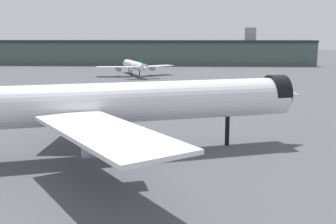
% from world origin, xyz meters
% --- Properties ---
extents(ground, '(900.00, 900.00, 0.00)m').
position_xyz_m(ground, '(0.00, 0.00, 0.00)').
color(ground, '#4C4F54').
extents(airliner_near_gate, '(58.08, 51.73, 16.94)m').
position_xyz_m(airliner_near_gate, '(2.64, 0.24, 7.47)').
color(airliner_near_gate, white).
rests_on(airliner_near_gate, ground).
extents(airliner_far_taxiway, '(32.20, 35.93, 9.89)m').
position_xyz_m(airliner_far_taxiway, '(-12.91, 118.04, 4.36)').
color(airliner_far_taxiway, white).
rests_on(airliner_far_taxiway, ground).
extents(terminal_building, '(230.03, 25.14, 21.43)m').
position_xyz_m(terminal_building, '(-32.84, 182.75, 7.27)').
color(terminal_building, '#475651').
rests_on(terminal_building, ground).
extents(baggage_cart_trailing, '(2.71, 2.86, 1.82)m').
position_xyz_m(baggage_cart_trailing, '(8.13, 36.73, 0.98)').
color(baggage_cart_trailing, black).
rests_on(baggage_cart_trailing, ground).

